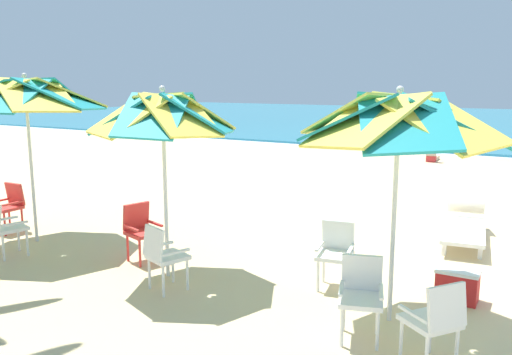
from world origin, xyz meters
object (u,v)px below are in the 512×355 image
at_px(plastic_chair_0, 435,319).
at_px(beach_umbrella_1, 163,116).
at_px(beach_umbrella_0, 399,121).
at_px(beachgoer_seated, 432,153).
at_px(cooler_box, 457,285).
at_px(plastic_chair_1, 361,292).
at_px(plastic_chair_6, 9,204).
at_px(plastic_chair_2, 336,250).
at_px(plastic_chair_4, 163,254).
at_px(sun_lounger_1, 464,226).
at_px(plastic_chair_5, 5,226).
at_px(beach_umbrella_2, 26,96).
at_px(plastic_chair_3, 141,228).

distance_m(plastic_chair_0, beach_umbrella_1, 4.11).
height_order(beach_umbrella_0, beachgoer_seated, beach_umbrella_0).
bearing_deg(cooler_box, plastic_chair_1, -115.73).
distance_m(beach_umbrella_0, plastic_chair_6, 7.13).
bearing_deg(plastic_chair_2, plastic_chair_6, -175.54).
distance_m(plastic_chair_4, sun_lounger_1, 5.13).
bearing_deg(cooler_box, beach_umbrella_0, -120.61).
bearing_deg(beach_umbrella_0, plastic_chair_0, -51.50).
distance_m(plastic_chair_5, sun_lounger_1, 7.35).
relative_size(beach_umbrella_2, beachgoer_seated, 3.01).
relative_size(beach_umbrella_0, plastic_chair_1, 3.01).
bearing_deg(plastic_chair_6, beach_umbrella_1, -4.82).
xyz_separation_m(plastic_chair_2, beach_umbrella_2, (-5.09, -0.64, 1.93)).
distance_m(beach_umbrella_1, cooler_box, 4.28).
distance_m(beach_umbrella_1, plastic_chair_6, 4.24).
height_order(beach_umbrella_1, plastic_chair_5, beach_umbrella_1).
xyz_separation_m(plastic_chair_1, plastic_chair_4, (-2.59, -0.06, 0.00)).
bearing_deg(beach_umbrella_1, beachgoer_seated, 85.94).
bearing_deg(plastic_chair_0, plastic_chair_2, 136.96).
relative_size(plastic_chair_1, plastic_chair_3, 1.00).
bearing_deg(beach_umbrella_1, plastic_chair_5, -167.15).
distance_m(plastic_chair_2, plastic_chair_5, 4.99).
bearing_deg(plastic_chair_5, beach_umbrella_0, 7.68).
bearing_deg(plastic_chair_4, plastic_chair_2, 33.69).
height_order(plastic_chair_2, beach_umbrella_2, beach_umbrella_2).
distance_m(plastic_chair_1, plastic_chair_6, 6.79).
height_order(beach_umbrella_2, beachgoer_seated, beach_umbrella_2).
xyz_separation_m(beach_umbrella_1, plastic_chair_3, (-0.75, 0.31, -1.71)).
bearing_deg(plastic_chair_5, plastic_chair_1, 2.28).
relative_size(plastic_chair_3, plastic_chair_4, 1.00).
xyz_separation_m(beach_umbrella_0, plastic_chair_6, (-6.91, 0.16, -1.74)).
distance_m(plastic_chair_4, cooler_box, 3.67).
height_order(beach_umbrella_0, sun_lounger_1, beach_umbrella_0).
distance_m(beach_umbrella_1, plastic_chair_5, 3.21).
height_order(plastic_chair_1, plastic_chair_2, same).
bearing_deg(sun_lounger_1, plastic_chair_1, -95.79).
distance_m(beach_umbrella_0, beach_umbrella_1, 3.05).
height_order(plastic_chair_2, plastic_chair_3, same).
bearing_deg(beach_umbrella_2, plastic_chair_2, 7.15).
xyz_separation_m(plastic_chair_6, cooler_box, (7.47, 0.79, -0.30)).
relative_size(plastic_chair_6, sun_lounger_1, 0.39).
height_order(plastic_chair_4, sun_lounger_1, plastic_chair_4).
height_order(beach_umbrella_0, cooler_box, beach_umbrella_0).
relative_size(plastic_chair_1, sun_lounger_1, 0.39).
bearing_deg(plastic_chair_5, sun_lounger_1, 35.94).
relative_size(plastic_chair_2, plastic_chair_6, 1.00).
bearing_deg(beachgoer_seated, plastic_chair_2, -84.16).
bearing_deg(plastic_chair_3, beach_umbrella_0, -2.22).
bearing_deg(sun_lounger_1, plastic_chair_0, -85.01).
xyz_separation_m(beach_umbrella_0, plastic_chair_0, (0.64, -0.80, -1.74)).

